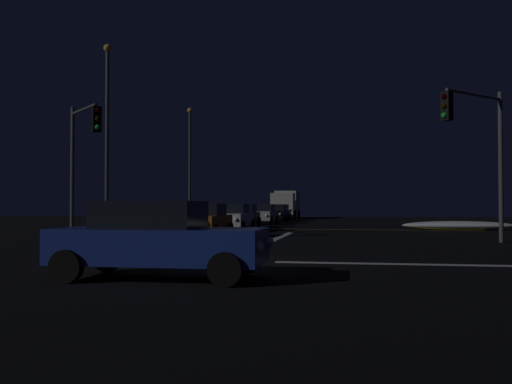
% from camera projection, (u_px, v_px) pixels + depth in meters
% --- Properties ---
extents(ground, '(120.00, 120.00, 0.10)m').
position_uv_depth(ground, '(225.00, 263.00, 15.07)').
color(ground, black).
extents(stop_line_north, '(0.35, 15.04, 0.01)m').
position_uv_depth(stop_line_north, '(272.00, 241.00, 23.71)').
color(stop_line_north, white).
rests_on(stop_line_north, ground).
extents(centre_line_ns, '(22.00, 0.15, 0.01)m').
position_uv_depth(centre_line_ns, '(298.00, 229.00, 35.14)').
color(centre_line_ns, yellow).
rests_on(centre_line_ns, ground).
extents(snow_bank_left_curb, '(9.94, 1.50, 0.48)m').
position_uv_depth(snow_bank_left_curb, '(157.00, 224.00, 37.92)').
color(snow_bank_left_curb, white).
rests_on(snow_bank_left_curb, ground).
extents(snow_bank_right_curb, '(6.53, 1.50, 0.54)m').
position_uv_depth(snow_bank_right_curb, '(458.00, 226.00, 34.01)').
color(snow_bank_right_curb, white).
rests_on(snow_bank_right_curb, ground).
extents(sedan_orange, '(2.02, 4.33, 1.57)m').
position_uv_depth(sedan_orange, '(204.00, 220.00, 26.35)').
color(sedan_orange, '#C66014').
rests_on(sedan_orange, ground).
extents(sedan_white, '(2.02, 4.33, 1.57)m').
position_uv_depth(sedan_white, '(232.00, 217.00, 32.58)').
color(sedan_white, silver).
rests_on(sedan_white, ground).
extents(sedan_green, '(2.02, 4.33, 1.57)m').
position_uv_depth(sedan_green, '(242.00, 215.00, 38.17)').
color(sedan_green, '#14512D').
rests_on(sedan_green, ground).
extents(sedan_silver, '(2.02, 4.33, 1.57)m').
position_uv_depth(sedan_silver, '(262.00, 214.00, 44.43)').
color(sedan_silver, '#B7B7BC').
rests_on(sedan_silver, ground).
extents(sedan_black, '(2.02, 4.33, 1.57)m').
position_uv_depth(sedan_black, '(276.00, 213.00, 50.91)').
color(sedan_black, black).
rests_on(sedan_black, ground).
extents(sedan_gray, '(2.02, 4.33, 1.57)m').
position_uv_depth(sedan_gray, '(280.00, 212.00, 56.20)').
color(sedan_gray, slate).
rests_on(sedan_gray, ground).
extents(box_truck, '(2.68, 8.28, 3.08)m').
position_uv_depth(box_truck, '(286.00, 203.00, 63.85)').
color(box_truck, beige).
rests_on(box_truck, ground).
extents(sedan_blue_crossing, '(4.33, 2.02, 1.57)m').
position_uv_depth(sedan_blue_crossing, '(158.00, 239.00, 11.48)').
color(sedan_blue_crossing, navy).
rests_on(sedan_blue_crossing, ground).
extents(traffic_signal_ne, '(2.75, 2.75, 6.01)m').
position_uv_depth(traffic_signal_ne, '(478.00, 137.00, 21.80)').
color(traffic_signal_ne, '#4C4C51').
rests_on(traffic_signal_ne, ground).
extents(traffic_signal_nw, '(2.48, 2.48, 5.93)m').
position_uv_depth(traffic_signal_nw, '(82.00, 146.00, 24.63)').
color(traffic_signal_nw, '#4C4C51').
rests_on(traffic_signal_nw, ground).
extents(streetlamp_left_near, '(0.44, 0.44, 10.30)m').
position_uv_depth(streetlamp_left_near, '(107.00, 125.00, 31.01)').
color(streetlamp_left_near, '#424247').
rests_on(streetlamp_left_near, ground).
extents(streetlamp_left_far, '(0.44, 0.44, 9.52)m').
position_uv_depth(streetlamp_left_far, '(190.00, 157.00, 46.77)').
color(streetlamp_left_far, '#424247').
rests_on(streetlamp_left_far, ground).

